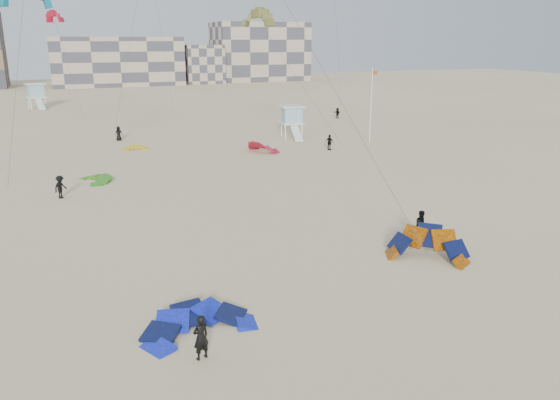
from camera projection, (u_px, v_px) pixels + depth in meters
name	position (u px, v px, depth m)	size (l,w,h in m)	color
ground	(236.00, 319.00, 22.73)	(320.00, 320.00, 0.00)	beige
kite_ground_blue	(199.00, 330.00, 21.88)	(4.51, 4.61, 1.18)	#1726EC
kite_ground_orange	(426.00, 259.00, 29.06)	(4.36, 3.47, 2.69)	#D06100
kite_ground_green	(96.00, 181.00, 45.05)	(3.29, 3.45, 0.72)	#3E9D1A
kite_ground_red_far	(263.00, 152.00, 57.01)	(3.68, 3.41, 1.85)	red
kite_ground_yellow	(135.00, 150.00, 57.91)	(2.63, 2.71, 0.72)	gold
kitesurfer_main	(201.00, 337.00, 19.70)	(0.64, 0.42, 1.75)	black
kitesurfer_b	(422.00, 226.00, 31.27)	(0.90, 0.70, 1.85)	black
kitesurfer_c	(60.00, 187.00, 39.93)	(1.10, 0.63, 1.71)	black
kitesurfer_d	(330.00, 142.00, 57.53)	(0.97, 0.40, 1.65)	black
kitesurfer_e	(119.00, 133.00, 63.03)	(0.81, 0.53, 1.66)	black
kitesurfer_f	(337.00, 113.00, 81.07)	(1.45, 0.46, 1.56)	black
kite_fly_olive	(258.00, 19.00, 56.29)	(8.40, 10.73, 13.67)	olive
kite_fly_red	(54.00, 18.00, 72.96)	(4.28, 9.02, 14.28)	red
lifeguard_tower_near	(292.00, 122.00, 64.92)	(3.05, 5.34, 3.74)	white
lifeguard_tower_far	(36.00, 96.00, 92.48)	(3.49, 6.03, 4.19)	white
flagpole	(371.00, 104.00, 61.30)	(0.67, 0.10, 8.24)	white
condo_mid	(117.00, 61.00, 140.05)	(32.00, 16.00, 12.00)	tan
condo_east	(260.00, 52.00, 155.86)	(26.00, 14.00, 16.00)	tan
condo_fill_right	(202.00, 64.00, 146.59)	(10.00, 10.00, 10.00)	tan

